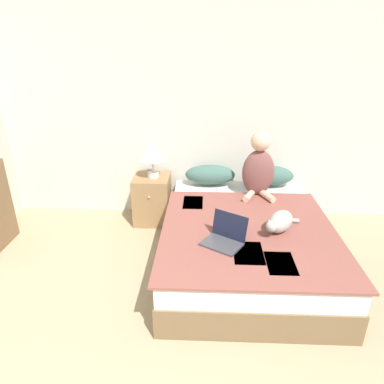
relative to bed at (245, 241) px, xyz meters
The scene contains 9 objects.
wall_back 1.59m from the bed, 109.66° to the left, with size 5.95×0.05×2.55m.
bed is the anchor object (origin of this frame).
pillow_near 1.03m from the bed, 111.20° to the left, with size 0.60×0.28×0.24m.
pillow_far 1.03m from the bed, 68.78° to the left, with size 0.60×0.28×0.24m.
person_sitting 0.85m from the bed, 73.72° to the left, with size 0.36×0.36×0.72m.
cat_tabby 0.49m from the bed, 39.05° to the right, with size 0.39×0.39×0.19m.
laptop_open 0.58m from the bed, 118.08° to the right, with size 0.42×0.41×0.24m.
nightstand 1.35m from the bed, 141.46° to the left, with size 0.43×0.47×0.59m.
table_lamp 1.47m from the bed, 141.08° to the left, with size 0.30×0.30×0.42m.
Camera 1 is at (-0.00, -0.48, 2.06)m, focal length 32.00 mm.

